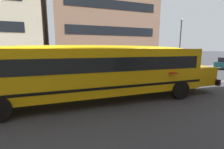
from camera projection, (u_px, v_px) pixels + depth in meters
The scene contains 6 objects.
ground_plane at pixel (66, 96), 9.31m from camera, with size 400.00×400.00×0.00m, color #38383D.
sidewalk_far at pixel (62, 74), 17.15m from camera, with size 120.00×3.00×0.01m, color gray.
lane_centreline at pixel (66, 96), 9.31m from camera, with size 110.00×0.16×0.01m, color silver.
school_bus at pixel (104, 68), 8.37m from camera, with size 13.45×3.21×3.01m.
street_lamp at pixel (180, 38), 20.75m from camera, with size 0.44×0.44×6.80m.
apartment_block_far_centre at pixel (100, 16), 25.29m from camera, with size 14.17×12.92×16.50m.
Camera 1 is at (-0.28, -9.40, 2.80)m, focal length 24.65 mm.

